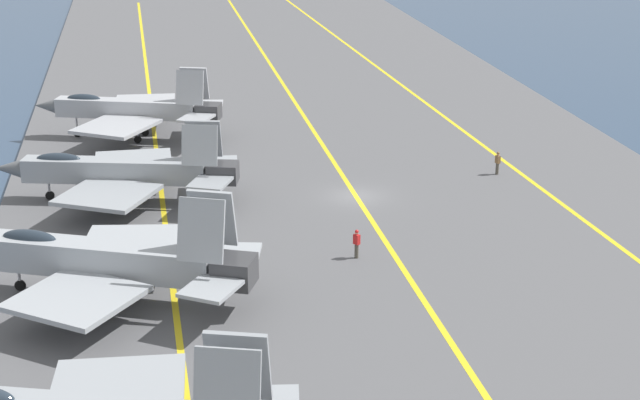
# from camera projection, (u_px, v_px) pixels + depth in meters

# --- Properties ---
(ground_plane) EXTENTS (2000.00, 2000.00, 0.00)m
(ground_plane) POSITION_uv_depth(u_px,v_px,m) (356.00, 201.00, 69.24)
(ground_plane) COLOR #2D425B
(carrier_deck) EXTENTS (210.24, 48.95, 0.40)m
(carrier_deck) POSITION_uv_depth(u_px,v_px,m) (356.00, 199.00, 69.17)
(carrier_deck) COLOR #565659
(carrier_deck) RESTS_ON ground
(deck_stripe_foul_line) EXTENTS (189.03, 9.03, 0.01)m
(deck_stripe_foul_line) POSITION_uv_depth(u_px,v_px,m) (536.00, 185.00, 71.40)
(deck_stripe_foul_line) COLOR yellow
(deck_stripe_foul_line) RESTS_ON carrier_deck
(deck_stripe_centerline) EXTENTS (189.21, 0.36, 0.01)m
(deck_stripe_centerline) POSITION_uv_depth(u_px,v_px,m) (356.00, 196.00, 69.10)
(deck_stripe_centerline) COLOR yellow
(deck_stripe_centerline) RESTS_ON carrier_deck
(deck_stripe_edge_line) EXTENTS (189.21, 1.92, 0.01)m
(deck_stripe_edge_line) POSITION_uv_depth(u_px,v_px,m) (163.00, 208.00, 66.81)
(deck_stripe_edge_line) COLOR yellow
(deck_stripe_edge_line) RESTS_ON carrier_deck
(parked_jet_second) EXTENTS (13.67, 17.34, 6.52)m
(parked_jet_second) POSITION_uv_depth(u_px,v_px,m) (105.00, 259.00, 52.61)
(parked_jet_second) COLOR #9EA3A8
(parked_jet_second) RESTS_ON carrier_deck
(parked_jet_third) EXTENTS (13.20, 17.13, 5.76)m
(parked_jet_third) POSITION_uv_depth(u_px,v_px,m) (121.00, 171.00, 67.38)
(parked_jet_third) COLOR #93999E
(parked_jet_third) RESTS_ON carrier_deck
(parked_jet_fourth) EXTENTS (14.01, 16.08, 6.19)m
(parked_jet_fourth) POSITION_uv_depth(u_px,v_px,m) (132.00, 109.00, 81.63)
(parked_jet_fourth) COLOR #A8AAAF
(parked_jet_fourth) RESTS_ON carrier_deck
(crew_brown_vest) EXTENTS (0.43, 0.34, 1.77)m
(crew_brown_vest) POSITION_uv_depth(u_px,v_px,m) (498.00, 162.00, 73.34)
(crew_brown_vest) COLOR #4C473D
(crew_brown_vest) RESTS_ON carrier_deck
(crew_red_vest) EXTENTS (0.46, 0.43, 1.81)m
(crew_red_vest) POSITION_uv_depth(u_px,v_px,m) (357.00, 242.00, 58.40)
(crew_red_vest) COLOR #4C473D
(crew_red_vest) RESTS_ON carrier_deck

